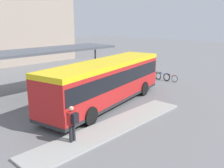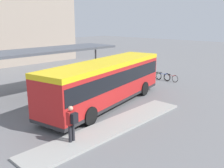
# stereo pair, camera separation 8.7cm
# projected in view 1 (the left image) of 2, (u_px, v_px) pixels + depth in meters

# --- Properties ---
(ground_plane) EXTENTS (120.00, 120.00, 0.00)m
(ground_plane) POSITION_uv_depth(u_px,v_px,m) (107.00, 104.00, 17.31)
(ground_plane) COLOR slate
(curb_island) EXTENTS (10.74, 1.80, 0.12)m
(curb_island) POSITION_uv_depth(u_px,v_px,m) (113.00, 127.00, 13.53)
(curb_island) COLOR #9E9E99
(curb_island) RESTS_ON ground_plane
(city_bus) EXTENTS (11.36, 4.51, 3.03)m
(city_bus) POSITION_uv_depth(u_px,v_px,m) (107.00, 80.00, 16.89)
(city_bus) COLOR red
(city_bus) RESTS_ON ground_plane
(pedestrian_waiting) EXTENTS (0.45, 0.47, 1.75)m
(pedestrian_waiting) POSITION_uv_depth(u_px,v_px,m) (72.00, 122.00, 11.48)
(pedestrian_waiting) COLOR #232328
(pedestrian_waiting) RESTS_ON curb_island
(bicycle_red) EXTENTS (0.48, 1.59, 0.69)m
(bicycle_red) POSITION_uv_depth(u_px,v_px,m) (171.00, 78.00, 23.91)
(bicycle_red) COLOR black
(bicycle_red) RESTS_ON ground_plane
(bicycle_blue) EXTENTS (0.48, 1.81, 0.78)m
(bicycle_blue) POSITION_uv_depth(u_px,v_px,m) (162.00, 76.00, 24.37)
(bicycle_blue) COLOR black
(bicycle_blue) RESTS_ON ground_plane
(bicycle_green) EXTENTS (0.48, 1.55, 0.67)m
(bicycle_green) POSITION_uv_depth(u_px,v_px,m) (155.00, 75.00, 25.02)
(bicycle_green) COLOR black
(bicycle_green) RESTS_ON ground_plane
(station_shelter) EXTENTS (11.20, 3.49, 3.51)m
(station_shelter) POSITION_uv_depth(u_px,v_px,m) (51.00, 50.00, 19.68)
(station_shelter) COLOR #4C515B
(station_shelter) RESTS_ON ground_plane
(potted_planter_near_shelter) EXTENTS (0.86, 0.86, 1.37)m
(potted_planter_near_shelter) POSITION_uv_depth(u_px,v_px,m) (96.00, 83.00, 20.25)
(potted_planter_near_shelter) COLOR slate
(potted_planter_near_shelter) RESTS_ON ground_plane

